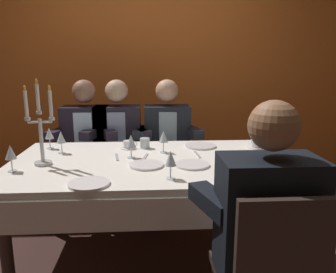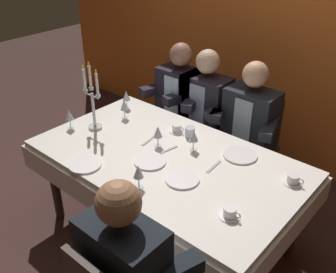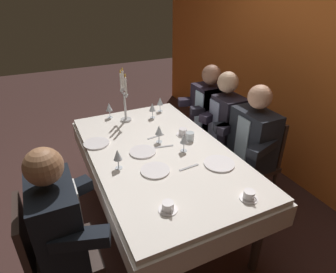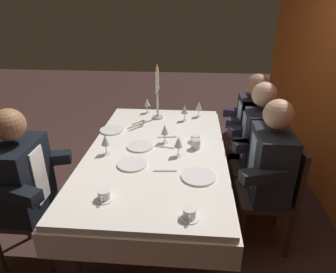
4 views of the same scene
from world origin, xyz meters
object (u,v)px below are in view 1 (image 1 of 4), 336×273
at_px(dinner_plate_1, 192,165).
at_px(wine_glass_3, 61,138).
at_px(dining_table, 152,176).
at_px(wine_glass_2, 11,153).
at_px(seated_diner_0, 86,134).
at_px(wine_glass_5, 131,142).
at_px(dinner_plate_3, 200,146).
at_px(wine_glass_4, 49,134).
at_px(seated_diner_2, 167,133).
at_px(dinner_plate_2, 146,165).
at_px(wine_glass_1, 171,159).
at_px(dinner_plate_0, 89,184).
at_px(water_tumbler_0, 145,143).
at_px(coffee_cup_0, 256,144).
at_px(seated_diner_3, 268,218).
at_px(seated_diner_1, 118,134).
at_px(coffee_cup_1, 128,145).
at_px(coffee_cup_2, 262,165).
at_px(wine_glass_0, 163,137).
at_px(candelabra, 41,131).

distance_m(dinner_plate_1, wine_glass_3, 0.98).
relative_size(dining_table, wine_glass_2, 11.83).
relative_size(dinner_plate_1, seated_diner_0, 0.18).
bearing_deg(wine_glass_5, dinner_plate_3, 27.93).
distance_m(wine_glass_4, seated_diner_2, 1.08).
bearing_deg(dinner_plate_2, wine_glass_1, -60.87).
relative_size(dinner_plate_0, wine_glass_1, 1.37).
bearing_deg(water_tumbler_0, dining_table, -81.62).
xyz_separation_m(dinner_plate_2, water_tumbler_0, (-0.01, 0.46, 0.03)).
relative_size(dining_table, dinner_plate_3, 8.00).
bearing_deg(wine_glass_1, dinner_plate_3, 68.44).
distance_m(coffee_cup_0, seated_diner_0, 1.53).
bearing_deg(dinner_plate_1, seated_diner_0, 129.61).
bearing_deg(seated_diner_2, dinner_plate_2, -100.65).
bearing_deg(seated_diner_3, wine_glass_5, 123.50).
relative_size(wine_glass_2, seated_diner_3, 0.13).
distance_m(seated_diner_1, seated_diner_2, 0.46).
distance_m(wine_glass_5, seated_diner_3, 1.14).
bearing_deg(coffee_cup_0, wine_glass_2, -163.95).
bearing_deg(dinner_plate_3, dinner_plate_0, -132.66).
distance_m(wine_glass_1, water_tumbler_0, 0.73).
xyz_separation_m(wine_glass_2, coffee_cup_1, (0.67, 0.51, -0.09)).
bearing_deg(coffee_cup_1, seated_diner_3, -61.30).
relative_size(wine_glass_2, water_tumbler_0, 2.07).
distance_m(wine_glass_2, coffee_cup_2, 1.53).
height_order(coffee_cup_1, seated_diner_1, seated_diner_1).
height_order(wine_glass_4, seated_diner_0, seated_diner_0).
height_order(wine_glass_5, coffee_cup_0, wine_glass_5).
xyz_separation_m(dinner_plate_2, coffee_cup_1, (-0.14, 0.46, 0.02)).
height_order(wine_glass_3, seated_diner_1, seated_diner_1).
bearing_deg(dining_table, dinner_plate_3, 41.25).
distance_m(dining_table, seated_diner_1, 0.94).
distance_m(wine_glass_5, seated_diner_2, 0.88).
height_order(wine_glass_2, coffee_cup_0, wine_glass_2).
bearing_deg(seated_diner_3, seated_diner_2, 100.56).
height_order(wine_glass_2, seated_diner_2, seated_diner_2).
height_order(dining_table, coffee_cup_2, coffee_cup_2).
bearing_deg(wine_glass_5, coffee_cup_2, -20.21).
bearing_deg(wine_glass_2, wine_glass_0, 22.04).
relative_size(dinner_plate_2, seated_diner_2, 0.18).
distance_m(coffee_cup_2, seated_diner_0, 1.70).
relative_size(wine_glass_3, seated_diner_1, 0.13).
bearing_deg(seated_diner_2, candelabra, -132.14).
xyz_separation_m(dining_table, wine_glass_4, (-0.78, 0.36, 0.24)).
distance_m(dinner_plate_0, water_tumbler_0, 0.83).
bearing_deg(coffee_cup_0, seated_diner_3, -105.55).
relative_size(dinner_plate_1, wine_glass_3, 1.36).
relative_size(candelabra, seated_diner_3, 0.44).
height_order(wine_glass_1, water_tumbler_0, wine_glass_1).
relative_size(wine_glass_5, seated_diner_2, 0.13).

